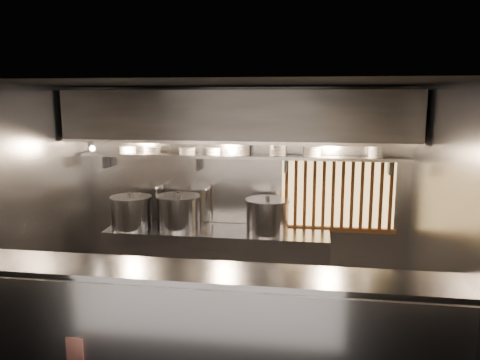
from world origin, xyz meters
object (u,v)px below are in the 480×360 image
(heat_lamp, at_px, (91,144))
(stock_pot_left, at_px, (131,212))
(pendant_bulb, at_px, (232,151))
(stock_pot_right, at_px, (267,216))
(stock_pot_mid, at_px, (178,211))

(heat_lamp, height_order, stock_pot_left, heat_lamp)
(pendant_bulb, height_order, stock_pot_right, pendant_bulb)
(stock_pot_mid, height_order, stock_pot_right, stock_pot_right)
(heat_lamp, bearing_deg, pendant_bulb, 11.00)
(pendant_bulb, distance_m, stock_pot_mid, 1.12)
(pendant_bulb, distance_m, stock_pot_right, 0.97)
(stock_pot_left, relative_size, stock_pot_right, 1.00)
(heat_lamp, distance_m, stock_pot_mid, 1.45)
(stock_pot_left, height_order, stock_pot_right, stock_pot_right)
(heat_lamp, xyz_separation_m, stock_pot_left, (0.42, 0.23, -0.95))
(heat_lamp, height_order, pendant_bulb, heat_lamp)
(stock_pot_left, height_order, stock_pot_mid, stock_pot_mid)
(heat_lamp, bearing_deg, stock_pot_mid, 16.74)
(heat_lamp, xyz_separation_m, stock_pot_mid, (1.06, 0.32, -0.94))
(pendant_bulb, xyz_separation_m, stock_pot_mid, (-0.74, -0.03, -0.84))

